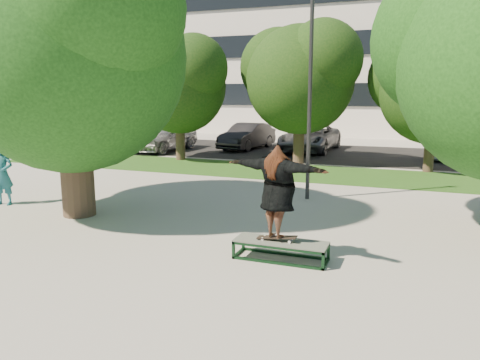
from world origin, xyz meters
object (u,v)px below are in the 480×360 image
at_px(tree_left, 68,42).
at_px(lamppost, 310,94).
at_px(car_silver_a, 164,136).
at_px(bystander, 2,174).
at_px(grind_box, 281,250).
at_px(car_silver_b, 460,143).
at_px(car_grey, 310,138).
at_px(car_dark, 247,136).

xyz_separation_m(tree_left, lamppost, (5.29, 3.91, -1.27)).
bearing_deg(lamppost, car_silver_a, 138.61).
distance_m(tree_left, bystander, 4.45).
height_order(tree_left, grind_box, tree_left).
bearing_deg(bystander, tree_left, -15.08).
relative_size(grind_box, car_silver_b, 0.35).
distance_m(lamppost, car_grey, 12.00).
bearing_deg(tree_left, car_dark, 92.69).
bearing_deg(car_dark, car_grey, 13.24).
bearing_deg(grind_box, bystander, 170.07).
bearing_deg(bystander, car_silver_a, 85.80).
xyz_separation_m(tree_left, car_grey, (2.83, 15.41, -3.67)).
height_order(grind_box, car_dark, car_dark).
bearing_deg(tree_left, car_grey, 79.59).
relative_size(tree_left, grind_box, 3.95).
xyz_separation_m(car_grey, car_silver_b, (7.46, 0.00, 0.00)).
bearing_deg(car_dark, grind_box, -59.87).
relative_size(lamppost, grind_box, 3.39).
bearing_deg(car_silver_b, grind_box, -93.75).
relative_size(bystander, car_grey, 0.33).
height_order(lamppost, bystander, lamppost).
height_order(lamppost, car_dark, lamppost).
bearing_deg(car_grey, lamppost, -75.66).
distance_m(lamppost, car_dark, 12.92).
relative_size(tree_left, car_silver_a, 1.47).
height_order(grind_box, car_silver_a, car_silver_a).
xyz_separation_m(car_dark, car_silver_b, (11.00, 0.32, 0.02)).
distance_m(grind_box, car_silver_b, 17.39).
bearing_deg(car_dark, car_silver_b, 9.75).
relative_size(tree_left, car_silver_b, 1.38).
height_order(tree_left, car_silver_a, tree_left).
xyz_separation_m(lamppost, car_silver_b, (5.00, 11.50, -2.40)).
distance_m(bystander, car_silver_a, 12.79).
distance_m(lamppost, grind_box, 6.14).
distance_m(tree_left, lamppost, 6.70).
xyz_separation_m(tree_left, car_silver_b, (10.29, 15.41, -3.67)).
relative_size(car_silver_a, car_dark, 1.10).
bearing_deg(tree_left, grind_box, -13.47).
height_order(lamppost, car_silver_a, lamppost).
xyz_separation_m(bystander, car_dark, (2.00, 15.00, -0.17)).
height_order(car_dark, car_silver_b, car_silver_b).
height_order(bystander, car_silver_b, bystander).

